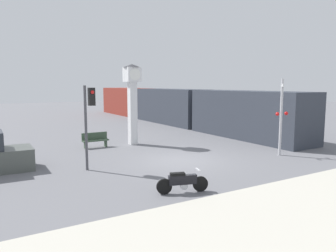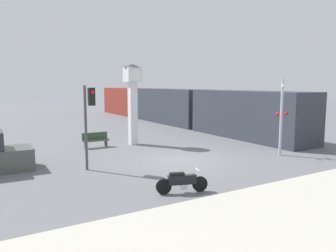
{
  "view_description": "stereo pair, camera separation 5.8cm",
  "coord_description": "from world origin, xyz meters",
  "px_view_note": "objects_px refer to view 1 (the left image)",
  "views": [
    {
      "loc": [
        -8.99,
        -13.74,
        3.87
      ],
      "look_at": [
        -0.5,
        0.51,
        1.75
      ],
      "focal_mm": 35.0,
      "sensor_mm": 36.0,
      "label": 1
    },
    {
      "loc": [
        -8.94,
        -13.77,
        3.87
      ],
      "look_at": [
        -0.5,
        0.51,
        1.75
      ],
      "focal_mm": 35.0,
      "sensor_mm": 36.0,
      "label": 2
    }
  ],
  "objects_px": {
    "clock_tower": "(132,92)",
    "traffic_light": "(89,112)",
    "motorcycle": "(182,182)",
    "freight_train": "(171,106)",
    "railroad_crossing_signal": "(281,114)",
    "bench": "(95,140)"
  },
  "relations": [
    {
      "from": "clock_tower",
      "to": "traffic_light",
      "type": "relative_size",
      "value": 1.35
    },
    {
      "from": "motorcycle",
      "to": "clock_tower",
      "type": "bearing_deg",
      "value": 92.8
    },
    {
      "from": "motorcycle",
      "to": "clock_tower",
      "type": "xyz_separation_m",
      "value": [
        2.52,
        9.7,
        2.97
      ]
    },
    {
      "from": "traffic_light",
      "to": "bench",
      "type": "xyz_separation_m",
      "value": [
        1.89,
        5.02,
        -2.15
      ]
    },
    {
      "from": "motorcycle",
      "to": "bench",
      "type": "xyz_separation_m",
      "value": [
        0.06,
        9.87,
        0.09
      ]
    },
    {
      "from": "clock_tower",
      "to": "freight_train",
      "type": "xyz_separation_m",
      "value": [
        8.31,
        8.9,
        -1.67
      ]
    },
    {
      "from": "freight_train",
      "to": "railroad_crossing_signal",
      "type": "xyz_separation_m",
      "value": [
        -2.76,
        -16.05,
        0.57
      ]
    },
    {
      "from": "clock_tower",
      "to": "railroad_crossing_signal",
      "type": "distance_m",
      "value": 9.12
    },
    {
      "from": "motorcycle",
      "to": "railroad_crossing_signal",
      "type": "distance_m",
      "value": 8.66
    },
    {
      "from": "bench",
      "to": "railroad_crossing_signal",
      "type": "bearing_deg",
      "value": -42.45
    },
    {
      "from": "motorcycle",
      "to": "railroad_crossing_signal",
      "type": "relative_size",
      "value": 0.44
    },
    {
      "from": "clock_tower",
      "to": "traffic_light",
      "type": "xyz_separation_m",
      "value": [
        -4.35,
        -4.85,
        -0.73
      ]
    },
    {
      "from": "clock_tower",
      "to": "bench",
      "type": "distance_m",
      "value": 3.79
    },
    {
      "from": "freight_train",
      "to": "railroad_crossing_signal",
      "type": "bearing_deg",
      "value": -99.77
    },
    {
      "from": "motorcycle",
      "to": "railroad_crossing_signal",
      "type": "bearing_deg",
      "value": 34.88
    },
    {
      "from": "freight_train",
      "to": "traffic_light",
      "type": "xyz_separation_m",
      "value": [
        -12.66,
        -13.74,
        0.94
      ]
    },
    {
      "from": "motorcycle",
      "to": "freight_train",
      "type": "distance_m",
      "value": 21.56
    },
    {
      "from": "clock_tower",
      "to": "railroad_crossing_signal",
      "type": "relative_size",
      "value": 1.23
    },
    {
      "from": "motorcycle",
      "to": "freight_train",
      "type": "xyz_separation_m",
      "value": [
        10.83,
        18.59,
        1.3
      ]
    },
    {
      "from": "clock_tower",
      "to": "bench",
      "type": "bearing_deg",
      "value": 175.98
    },
    {
      "from": "bench",
      "to": "clock_tower",
      "type": "bearing_deg",
      "value": -4.02
    },
    {
      "from": "railroad_crossing_signal",
      "to": "freight_train",
      "type": "bearing_deg",
      "value": 80.23
    }
  ]
}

